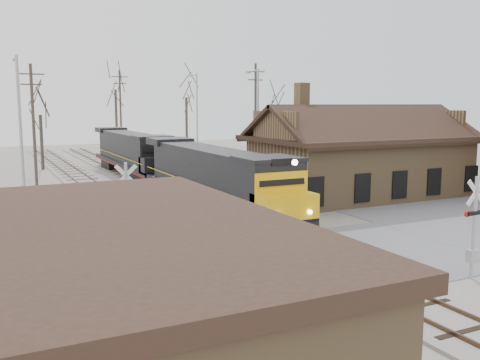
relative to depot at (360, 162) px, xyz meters
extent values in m
plane|color=#A09B90|center=(-11.99, -12.00, -2.41)|extent=(140.00, 140.00, 0.00)
cube|color=slate|center=(-11.99, -12.00, -2.39)|extent=(60.00, 9.00, 0.03)
cube|color=#A09B90|center=(-11.99, 3.00, -2.35)|extent=(3.40, 90.00, 0.12)
cube|color=#473323|center=(-12.71, 3.00, -2.24)|extent=(0.08, 90.00, 0.14)
cube|color=#473323|center=(-11.27, 3.00, -2.24)|extent=(0.08, 90.00, 0.14)
cube|color=#A09B90|center=(-16.49, 3.00, -2.35)|extent=(3.40, 90.00, 0.12)
cube|color=#473323|center=(-17.21, 3.00, -2.24)|extent=(0.08, 90.00, 0.14)
cube|color=#473323|center=(-15.77, 3.00, -2.24)|extent=(0.08, 90.00, 0.14)
cube|color=olive|center=(0.01, 0.00, -0.41)|extent=(14.00, 8.00, 4.00)
cube|color=black|center=(0.01, 0.00, 1.69)|extent=(15.20, 9.20, 0.30)
cube|color=black|center=(0.01, -2.30, 2.69)|extent=(15.00, 4.71, 2.66)
cube|color=black|center=(0.01, 2.30, 2.69)|extent=(15.00, 4.71, 2.66)
cube|color=olive|center=(-3.99, 1.50, 4.39)|extent=(0.80, 0.80, 2.20)
cube|color=black|center=(-11.99, -7.33, -1.91)|extent=(2.26, 3.61, 0.90)
cube|color=black|center=(-11.99, 4.40, -1.91)|extent=(2.26, 3.61, 0.90)
cube|color=black|center=(-11.99, -1.46, -1.19)|extent=(2.71, 18.05, 0.32)
cube|color=maroon|center=(-11.99, -1.46, -1.39)|extent=(2.73, 18.05, 0.11)
cube|color=black|center=(-11.99, -0.33, 0.21)|extent=(2.35, 13.08, 2.53)
cube|color=black|center=(-11.99, -8.14, 0.21)|extent=(2.71, 2.53, 2.53)
cube|color=#ECAE0C|center=(-11.99, -9.67, -0.56)|extent=(2.71, 1.62, 1.26)
cube|color=black|center=(-11.99, -10.58, -1.91)|extent=(2.53, 0.25, 0.90)
cylinder|color=#FFF2CC|center=(-11.99, -10.50, 1.56)|extent=(0.25, 0.10, 0.25)
cube|color=black|center=(-11.99, 11.22, -1.91)|extent=(2.26, 3.61, 0.90)
cube|color=black|center=(-11.99, 22.95, -1.91)|extent=(2.26, 3.61, 0.90)
cube|color=black|center=(-11.99, 17.08, -1.19)|extent=(2.71, 18.05, 0.32)
cube|color=maroon|center=(-11.99, 17.08, -1.39)|extent=(2.73, 18.05, 0.11)
cube|color=black|center=(-11.99, 18.21, 0.21)|extent=(2.35, 13.08, 2.53)
cube|color=black|center=(-11.99, 10.41, 0.21)|extent=(2.71, 2.53, 2.53)
cube|color=black|center=(-11.99, 8.87, -0.56)|extent=(2.71, 1.62, 1.26)
cube|color=black|center=(-11.99, 7.96, -1.91)|extent=(2.53, 0.25, 0.90)
cylinder|color=#A5A8AD|center=(-7.96, -16.55, -0.48)|extent=(0.13, 0.13, 3.85)
cube|color=silver|center=(-7.96, -16.55, 0.87)|extent=(1.01, 0.09, 1.01)
cube|color=silver|center=(-7.96, -16.55, 0.87)|extent=(1.01, 0.09, 1.01)
cube|color=black|center=(-7.96, -16.55, 0.10)|extent=(0.87, 0.19, 0.14)
cylinder|color=#B20C0C|center=(-8.39, -16.57, 0.10)|extent=(0.24, 0.09, 0.23)
cube|color=#A5A8AD|center=(-7.96, -16.55, -1.54)|extent=(0.39, 0.29, 0.48)
cylinder|color=#A5A8AD|center=(-18.40, -6.66, -0.46)|extent=(0.14, 0.14, 3.90)
cube|color=silver|center=(-18.40, -6.66, 0.91)|extent=(0.99, 0.30, 1.02)
cube|color=silver|center=(-18.40, -6.66, 0.91)|extent=(0.99, 0.30, 1.02)
cube|color=black|center=(-18.40, -6.66, 0.13)|extent=(0.89, 0.37, 0.15)
cylinder|color=#B20C0C|center=(-17.98, -6.77, 0.13)|extent=(0.25, 0.14, 0.23)
cylinder|color=#B20C0C|center=(-18.82, -6.55, 0.13)|extent=(0.25, 0.14, 0.23)
cube|color=#A5A8AD|center=(-18.40, -6.66, -1.53)|extent=(0.39, 0.29, 0.49)
cylinder|color=#A5A8AD|center=(-21.90, 4.38, 2.26)|extent=(0.18, 0.18, 9.33)
cylinder|color=#A5A8AD|center=(-21.90, 5.28, 6.82)|extent=(0.12, 1.80, 0.12)
cube|color=#A5A8AD|center=(-21.90, 6.08, 6.72)|extent=(0.25, 0.50, 0.12)
cylinder|color=#A5A8AD|center=(-4.18, 7.56, 2.17)|extent=(0.18, 0.18, 9.16)
cylinder|color=#A5A8AD|center=(-4.18, 8.46, 6.65)|extent=(0.12, 1.80, 0.12)
cube|color=#A5A8AD|center=(-4.18, 9.26, 6.55)|extent=(0.25, 0.50, 0.12)
cylinder|color=#A5A8AD|center=(-3.56, 22.20, 2.37)|extent=(0.18, 0.18, 9.55)
cylinder|color=#A5A8AD|center=(-3.56, 23.10, 7.04)|extent=(0.12, 1.80, 0.12)
cube|color=#A5A8AD|center=(-3.56, 23.90, 6.94)|extent=(0.25, 0.50, 0.12)
cylinder|color=#382D23|center=(-20.20, 15.27, 2.38)|extent=(0.24, 0.24, 9.57)
cube|color=#382D23|center=(-20.20, 15.27, 6.36)|extent=(2.00, 0.10, 0.10)
cube|color=#382D23|center=(-20.20, 15.27, 5.56)|extent=(1.60, 0.10, 0.10)
cylinder|color=#382D23|center=(-8.50, 34.82, 2.82)|extent=(0.24, 0.24, 10.46)
cube|color=#382D23|center=(-8.50, 34.82, 7.25)|extent=(2.00, 0.10, 0.10)
cube|color=#382D23|center=(-8.50, 34.82, 6.45)|extent=(1.60, 0.10, 0.10)
cylinder|color=#382D23|center=(0.59, 17.05, 2.78)|extent=(0.24, 0.24, 10.38)
cube|color=#382D23|center=(0.59, 17.05, 7.17)|extent=(2.00, 0.10, 0.10)
cube|color=#382D23|center=(0.59, 17.05, 6.37)|extent=(1.60, 0.10, 0.10)
cylinder|color=#382D23|center=(-18.63, 25.59, 0.30)|extent=(0.32, 0.32, 5.41)
cylinder|color=#382D23|center=(-8.36, 37.78, 1.70)|extent=(0.32, 0.32, 8.22)
cylinder|color=#382D23|center=(-1.34, 31.32, 1.21)|extent=(0.32, 0.32, 7.22)
cylinder|color=#382D23|center=(8.89, 27.07, 0.22)|extent=(0.32, 0.32, 5.25)
camera|label=1|loc=(-24.21, -30.04, 4.09)|focal=40.00mm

